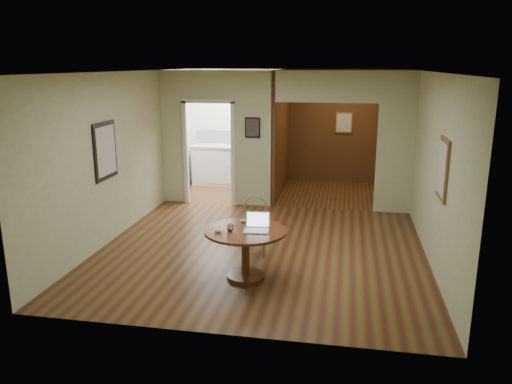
% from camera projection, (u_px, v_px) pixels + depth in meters
% --- Properties ---
extents(floor, '(5.00, 5.00, 0.00)m').
position_uv_depth(floor, '(261.00, 251.00, 7.74)').
color(floor, '#441F13').
rests_on(floor, ground).
extents(room_shell, '(5.20, 7.50, 5.00)m').
position_uv_depth(room_shell, '(264.00, 139.00, 10.45)').
color(room_shell, white).
rests_on(room_shell, ground).
extents(dining_table, '(1.10, 1.10, 0.69)m').
position_uv_depth(dining_table, '(246.00, 242.00, 6.66)').
color(dining_table, brown).
rests_on(dining_table, ground).
extents(chair, '(0.43, 0.43, 0.89)m').
position_uv_depth(chair, '(255.00, 222.00, 7.53)').
color(chair, '#9E5B38').
rests_on(chair, ground).
extents(open_laptop, '(0.34, 0.31, 0.23)m').
position_uv_depth(open_laptop, '(257.00, 225.00, 6.59)').
color(open_laptop, silver).
rests_on(open_laptop, dining_table).
extents(closed_laptop, '(0.37, 0.26, 0.03)m').
position_uv_depth(closed_laptop, '(252.00, 223.00, 6.86)').
color(closed_laptop, '#AEAEB3').
rests_on(closed_laptop, dining_table).
extents(mouse, '(0.11, 0.06, 0.05)m').
position_uv_depth(mouse, '(218.00, 231.00, 6.50)').
color(mouse, silver).
rests_on(mouse, dining_table).
extents(wine_glass, '(0.10, 0.10, 0.11)m').
position_uv_depth(wine_glass, '(230.00, 227.00, 6.54)').
color(wine_glass, white).
rests_on(wine_glass, dining_table).
extents(pen, '(0.13, 0.04, 0.01)m').
position_uv_depth(pen, '(248.00, 233.00, 6.48)').
color(pen, '#0C1258').
rests_on(pen, dining_table).
extents(kitchen_cabinet, '(2.06, 0.60, 0.94)m').
position_uv_depth(kitchen_cabinet, '(235.00, 165.00, 11.86)').
color(kitchen_cabinet, silver).
rests_on(kitchen_cabinet, ground).
extents(grocery_bag, '(0.37, 0.35, 0.30)m').
position_uv_depth(grocery_bag, '(260.00, 140.00, 11.60)').
color(grocery_bag, '#C5AA90').
rests_on(grocery_bag, kitchen_cabinet).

